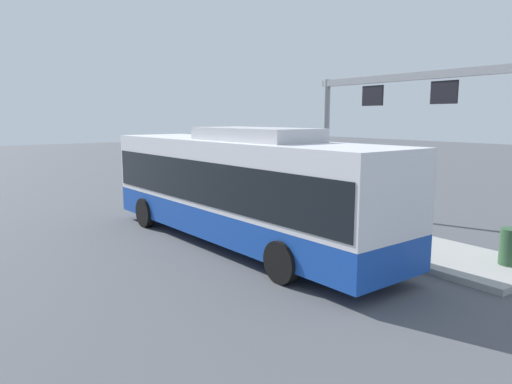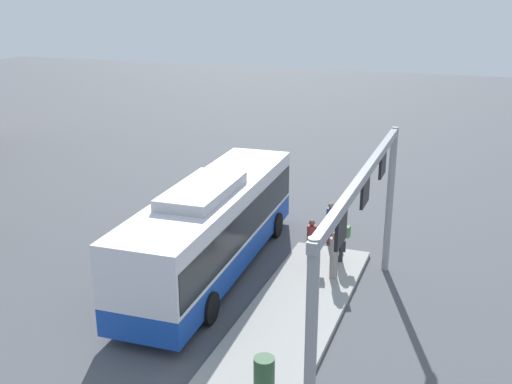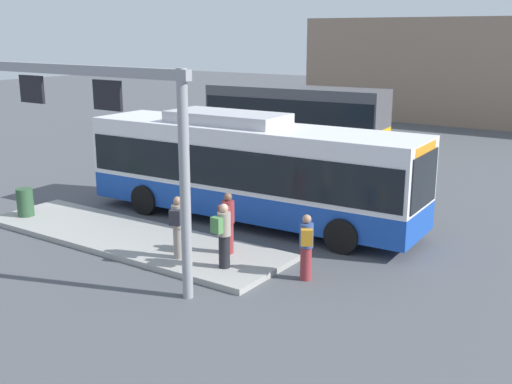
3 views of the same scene
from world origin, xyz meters
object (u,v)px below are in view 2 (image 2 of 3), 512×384
at_px(person_waiting_near, 312,240).
at_px(trash_bin, 264,374).
at_px(person_waiting_far, 335,253).
at_px(person_boarding, 331,222).
at_px(bus_main, 213,223).
at_px(person_waiting_mid, 341,238).

xyz_separation_m(person_waiting_near, trash_bin, (-7.51, -0.87, -0.44)).
relative_size(person_waiting_near, person_waiting_far, 1.00).
xyz_separation_m(person_boarding, person_waiting_far, (-3.30, -0.93, 0.16)).
distance_m(bus_main, person_waiting_near, 3.61).
height_order(person_boarding, person_waiting_mid, person_waiting_mid).
distance_m(person_waiting_mid, trash_bin, 8.06).
distance_m(bus_main, person_waiting_mid, 4.64).
relative_size(bus_main, trash_bin, 12.53).
relative_size(bus_main, person_boarding, 6.75).
bearing_deg(bus_main, trash_bin, -148.38).
xyz_separation_m(person_boarding, trash_bin, (-9.96, -0.77, -0.28)).
distance_m(person_boarding, person_waiting_near, 2.47).
distance_m(person_waiting_near, person_waiting_far, 1.33).
xyz_separation_m(person_waiting_far, trash_bin, (-6.66, 0.16, -0.44)).
bearing_deg(person_waiting_mid, person_waiting_near, 36.32).
height_order(person_boarding, trash_bin, person_boarding).
height_order(bus_main, trash_bin, bus_main).
xyz_separation_m(person_waiting_near, person_waiting_far, (-0.84, -1.03, 0.00)).
xyz_separation_m(person_waiting_mid, person_waiting_far, (-1.38, -0.12, 0.00)).
xyz_separation_m(bus_main, person_waiting_near, (1.52, -3.18, -0.76)).
bearing_deg(person_waiting_near, person_waiting_far, 129.71).
xyz_separation_m(person_boarding, person_waiting_mid, (-1.92, -0.81, 0.16)).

